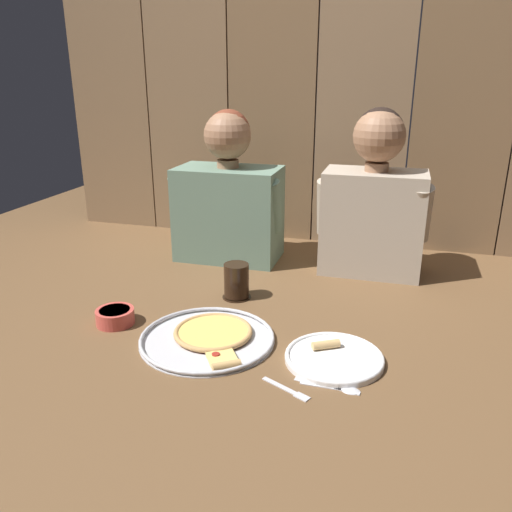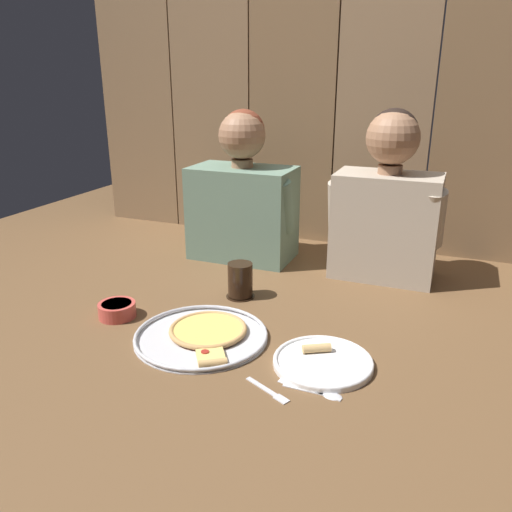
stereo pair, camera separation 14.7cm
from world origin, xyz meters
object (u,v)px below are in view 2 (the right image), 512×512
object	(u,v)px
pizza_tray	(204,334)
diner_right	(387,203)
drinking_glass	(240,281)
diner_left	(242,196)
dinner_plate	(323,361)
dipping_bowl	(117,309)

from	to	relation	value
pizza_tray	diner_right	size ratio (longest dim) A/B	0.63
drinking_glass	diner_left	xyz separation A→B (m)	(-0.14, 0.36, 0.19)
pizza_tray	diner_left	distance (m)	0.70
dinner_plate	dipping_bowl	distance (m)	0.63
dipping_bowl	pizza_tray	bearing A→B (deg)	-3.10
dinner_plate	diner_right	bearing A→B (deg)	86.65
diner_right	dipping_bowl	bearing A→B (deg)	-136.99
dinner_plate	drinking_glass	size ratio (longest dim) A/B	2.18
pizza_tray	drinking_glass	bearing A→B (deg)	92.97
pizza_tray	diner_left	world-z (taller)	diner_left
pizza_tray	dipping_bowl	bearing A→B (deg)	176.90
dipping_bowl	diner_left	world-z (taller)	diner_left
diner_left	diner_right	distance (m)	0.54
dinner_plate	drinking_glass	xyz separation A→B (m)	(-0.35, 0.30, 0.05)
dinner_plate	diner_left	bearing A→B (deg)	127.15
drinking_glass	diner_right	size ratio (longest dim) A/B	0.20
pizza_tray	dipping_bowl	world-z (taller)	dipping_bowl
dinner_plate	drinking_glass	distance (m)	0.46
diner_left	drinking_glass	bearing A→B (deg)	-67.94
diner_left	diner_right	world-z (taller)	diner_right
drinking_glass	diner_right	bearing A→B (deg)	42.38
diner_left	dinner_plate	bearing A→B (deg)	-52.85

